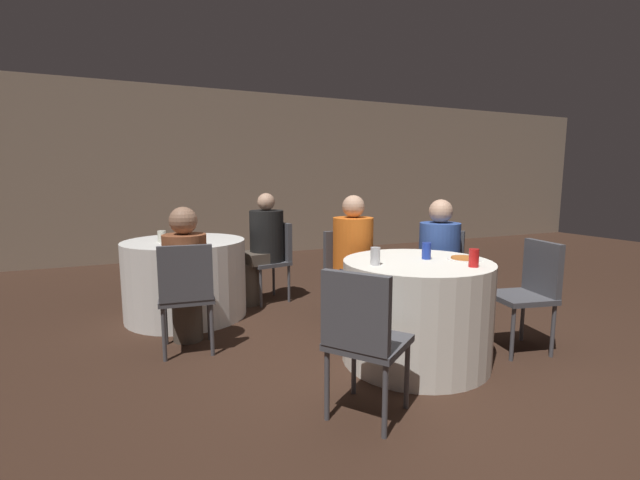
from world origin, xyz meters
TOP-DOWN VIEW (x-y plane):
  - ground_plane at (0.00, 0.00)m, footprint 16.00×16.00m
  - wall_back at (0.00, 5.05)m, footprint 16.00×0.06m
  - table_near at (0.05, 0.13)m, footprint 1.07×1.07m
  - table_far at (-1.37, 1.88)m, footprint 1.14×1.14m
  - chair_near_north at (-0.03, 1.07)m, footprint 0.43×0.44m
  - chair_near_east at (0.97, -0.06)m, footprint 0.48×0.47m
  - chair_near_southwest at (-0.72, -0.43)m, footprint 0.56×0.56m
  - chair_near_northeast at (0.76, 0.75)m, footprint 0.56×0.56m
  - chair_far_east at (-0.41, 2.08)m, footprint 0.47×0.47m
  - chair_far_south at (-1.47, 0.90)m, footprint 0.44×0.44m
  - person_orange_shirt at (-0.02, 0.92)m, footprint 0.37×0.52m
  - person_floral_shirt at (-1.46, 1.06)m, footprint 0.34×0.50m
  - person_black_shirt at (-0.56, 2.05)m, footprint 0.52×0.41m
  - person_blue_shirt at (0.65, 0.65)m, footprint 0.50×0.48m
  - pizza_plate_near at (0.39, 0.04)m, footprint 0.25×0.25m
  - soda_can_silver at (-0.31, 0.13)m, footprint 0.07×0.07m
  - soda_can_red at (0.26, -0.19)m, footprint 0.07×0.07m
  - soda_can_blue at (0.15, 0.16)m, footprint 0.07×0.07m
  - cup_far at (-1.57, 1.85)m, footprint 0.07×0.07m

SIDE VIEW (x-z plane):
  - ground_plane at x=0.00m, z-range 0.00..0.00m
  - table_near at x=0.05m, z-range 0.00..0.74m
  - table_far at x=-1.37m, z-range 0.00..0.74m
  - chair_near_north at x=-0.03m, z-range 0.09..0.94m
  - chair_near_east at x=0.97m, z-range 0.09..0.94m
  - chair_near_southwest at x=-0.72m, z-range 0.09..0.94m
  - chair_near_northeast at x=0.76m, z-range 0.09..0.94m
  - chair_far_east at x=-0.41m, z-range 0.09..0.94m
  - chair_far_south at x=-1.47m, z-range 0.09..0.94m
  - person_floral_shirt at x=-1.46m, z-range 0.01..1.13m
  - person_blue_shirt at x=0.65m, z-range 0.02..1.16m
  - person_black_shirt at x=-0.56m, z-range 0.02..1.19m
  - person_orange_shirt at x=-0.02m, z-range 0.01..1.20m
  - pizza_plate_near at x=0.39m, z-range 0.74..0.76m
  - cup_far at x=-1.57m, z-range 0.74..0.85m
  - soda_can_silver at x=-0.31m, z-range 0.74..0.87m
  - soda_can_red at x=0.26m, z-range 0.74..0.87m
  - soda_can_blue at x=0.15m, z-range 0.74..0.87m
  - wall_back at x=0.00m, z-range 0.00..2.80m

